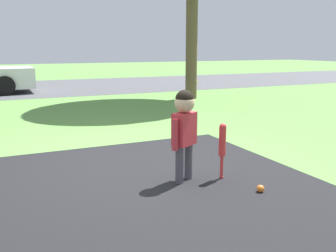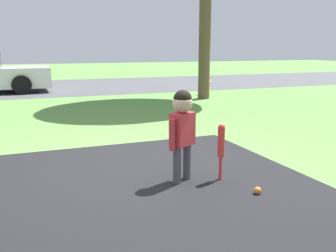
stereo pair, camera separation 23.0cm
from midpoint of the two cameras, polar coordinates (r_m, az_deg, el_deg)
ground_plane at (r=4.51m, az=-4.26°, el=-5.91°), size 60.00×60.00×0.00m
street_strip at (r=13.92m, az=-16.29°, el=5.74°), size 40.00×6.00×0.01m
child at (r=3.81m, az=3.94°, el=0.46°), size 0.35×0.25×0.96m
baseball_bat at (r=3.95m, az=9.75°, el=-2.72°), size 0.07×0.07×0.61m
sports_ball at (r=3.75m, az=15.23°, el=-9.49°), size 0.07×0.07×0.07m
fire_hydrant at (r=11.23m, az=6.55°, el=6.48°), size 0.23×0.21×0.69m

